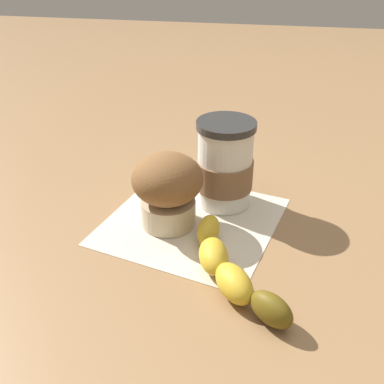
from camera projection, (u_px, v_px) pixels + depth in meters
name	position (u px, v px, depth m)	size (l,w,h in m)	color
ground_plane	(192.00, 221.00, 0.64)	(3.00, 3.00, 0.00)	#936D47
paper_napkin	(192.00, 221.00, 0.63)	(0.23, 0.23, 0.00)	beige
coffee_cup	(225.00, 166.00, 0.65)	(0.08, 0.08, 0.13)	white
muffin	(168.00, 187.00, 0.60)	(0.10, 0.10, 0.10)	beige
banana	(229.00, 267.00, 0.52)	(0.18, 0.13, 0.04)	gold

